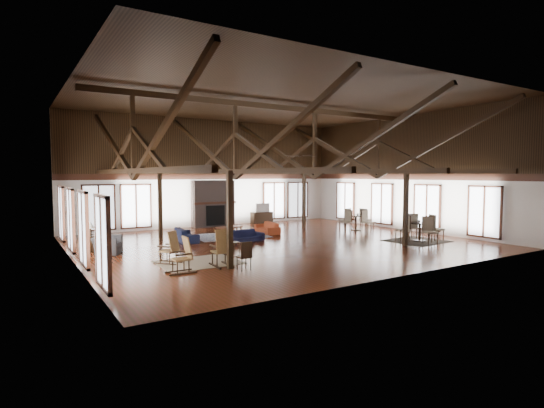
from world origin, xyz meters
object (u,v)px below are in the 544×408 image
sofa_navy_left (186,235)px  tv_console (262,217)px  armchair (107,245)px  sofa_navy_front (244,236)px  cafe_table_near (420,228)px  cafe_table_far (356,220)px  coffee_table (229,228)px  sofa_orange (267,228)px

sofa_navy_left → tv_console: 7.74m
armchair → sofa_navy_front: bearing=-65.1°
cafe_table_near → cafe_table_far: 4.22m
sofa_navy_left → tv_console: (6.43, 4.32, 0.05)m
sofa_navy_front → coffee_table: sofa_navy_front is taller
coffee_table → cafe_table_near: 8.64m
coffee_table → armchair: bearing=178.1°
cafe_table_far → tv_console: (-2.47, 5.55, -0.21)m
sofa_navy_front → cafe_table_far: cafe_table_far is taller
sofa_orange → cafe_table_far: size_ratio=0.86×
tv_console → sofa_orange: bearing=-117.1°
cafe_table_far → cafe_table_near: bearing=-92.6°
sofa_navy_left → sofa_orange: bearing=-77.7°
sofa_navy_front → sofa_navy_left: sofa_navy_left is taller
tv_console → armchair: bearing=-150.4°
sofa_navy_front → armchair: armchair is taller
cafe_table_near → tv_console: cafe_table_near is taller
coffee_table → tv_console: bearing=26.6°
sofa_orange → cafe_table_near: (4.31, -5.79, 0.30)m
coffee_table → sofa_orange: bearing=-15.5°
sofa_navy_front → tv_console: 7.27m
sofa_orange → sofa_navy_left: bearing=-76.8°
coffee_table → cafe_table_far: 6.83m
cafe_table_far → sofa_navy_front: bearing=-177.6°
sofa_orange → armchair: size_ratio=1.79×
armchair → sofa_orange: bearing=-51.3°
cafe_table_far → tv_console: bearing=114.0°
armchair → cafe_table_far: size_ratio=0.48×
sofa_navy_left → coffee_table: sofa_navy_left is taller
sofa_navy_left → cafe_table_far: size_ratio=0.90×
cafe_table_far → tv_console: cafe_table_far is taller
sofa_orange → cafe_table_near: cafe_table_near is taller
sofa_navy_left → armchair: size_ratio=1.88×
armchair → sofa_navy_left: bearing=-42.7°
armchair → tv_console: size_ratio=0.77×
sofa_navy_front → cafe_table_far: bearing=-4.6°
sofa_navy_front → cafe_table_near: 7.70m
sofa_navy_left → sofa_navy_front: bearing=-118.1°
armchair → cafe_table_far: (12.44, 0.10, 0.21)m
cafe_table_near → sofa_orange: bearing=126.7°
armchair → cafe_table_near: (12.25, -4.11, 0.24)m
sofa_navy_front → armchair: 5.64m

